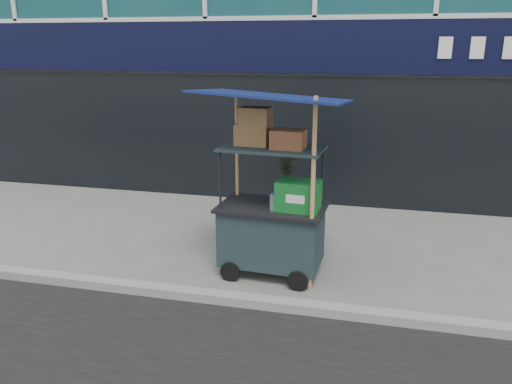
# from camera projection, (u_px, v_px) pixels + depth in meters

# --- Properties ---
(ground) EXTENTS (80.00, 80.00, 0.00)m
(ground) POSITION_uv_depth(u_px,v_px,m) (267.00, 299.00, 6.04)
(ground) COLOR #63635E
(ground) RESTS_ON ground
(curb) EXTENTS (80.00, 0.18, 0.12)m
(curb) POSITION_uv_depth(u_px,v_px,m) (264.00, 303.00, 5.83)
(curb) COLOR gray
(curb) RESTS_ON ground
(vendor_cart) EXTENTS (1.90, 1.41, 2.46)m
(vendor_cart) POSITION_uv_depth(u_px,v_px,m) (273.00, 212.00, 6.48)
(vendor_cart) COLOR #182729
(vendor_cart) RESTS_ON ground
(vendor_man) EXTENTS (0.49, 0.64, 1.56)m
(vendor_man) POSITION_uv_depth(u_px,v_px,m) (289.00, 203.00, 7.11)
(vendor_man) COLOR black
(vendor_man) RESTS_ON ground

